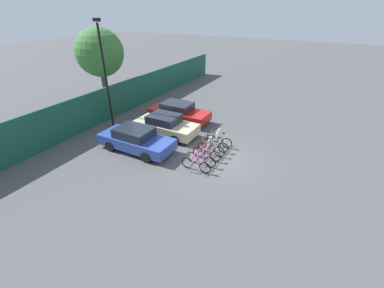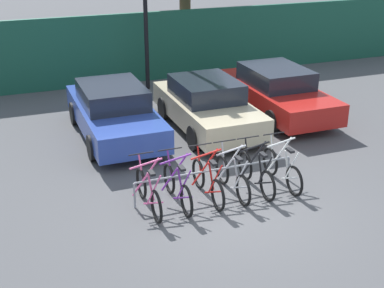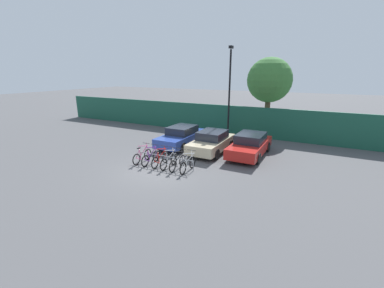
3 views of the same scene
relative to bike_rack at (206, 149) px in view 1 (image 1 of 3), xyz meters
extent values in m
plane|color=#4C4C4F|center=(0.07, -0.68, -0.48)|extent=(120.00, 120.00, 0.00)
cube|color=#19513D|center=(0.07, 8.82, 0.73)|extent=(36.00, 0.16, 2.42)
cylinder|color=gray|center=(0.00, 0.00, 0.07)|extent=(3.53, 0.04, 0.04)
cylinder|color=gray|center=(-1.76, 0.00, -0.21)|extent=(0.04, 0.04, 0.55)
cylinder|color=gray|center=(1.76, 0.00, -0.21)|extent=(0.04, 0.04, 0.55)
torus|color=black|center=(-1.51, -0.68, -0.15)|extent=(0.06, 0.66, 0.66)
torus|color=black|center=(-1.51, 0.38, -0.15)|extent=(0.06, 0.66, 0.66)
cylinder|color=#E55993|center=(-1.51, 0.01, 0.17)|extent=(0.60, 0.04, 0.76)
cylinder|color=#E55993|center=(-1.51, -0.04, 0.48)|extent=(0.68, 0.04, 0.16)
cylinder|color=#E55993|center=(-1.51, -0.33, 0.11)|extent=(0.14, 0.04, 0.63)
cylinder|color=#E55993|center=(-1.51, -0.53, 0.13)|extent=(0.32, 0.03, 0.58)
cylinder|color=#E55993|center=(-1.51, -0.48, -0.18)|extent=(0.40, 0.03, 0.08)
cylinder|color=#E55993|center=(-1.51, 0.33, 0.19)|extent=(0.12, 0.04, 0.69)
cylinder|color=black|center=(-1.51, 0.29, 0.56)|extent=(0.52, 0.03, 0.03)
cube|color=black|center=(-1.51, -0.42, 0.45)|extent=(0.10, 0.22, 0.05)
torus|color=black|center=(-0.90, -0.68, -0.15)|extent=(0.06, 0.66, 0.66)
torus|color=black|center=(-0.90, 0.38, -0.15)|extent=(0.06, 0.66, 0.66)
cylinder|color=#752D99|center=(-0.90, 0.01, 0.17)|extent=(0.60, 0.04, 0.76)
cylinder|color=#752D99|center=(-0.90, -0.04, 0.48)|extent=(0.68, 0.04, 0.16)
cylinder|color=#752D99|center=(-0.90, -0.33, 0.11)|extent=(0.14, 0.04, 0.63)
cylinder|color=#752D99|center=(-0.90, -0.53, 0.13)|extent=(0.32, 0.03, 0.58)
cylinder|color=#752D99|center=(-0.90, -0.48, -0.18)|extent=(0.40, 0.03, 0.08)
cylinder|color=#752D99|center=(-0.90, 0.33, 0.19)|extent=(0.12, 0.04, 0.69)
cylinder|color=black|center=(-0.90, 0.29, 0.56)|extent=(0.52, 0.03, 0.03)
cube|color=black|center=(-0.90, -0.42, 0.45)|extent=(0.10, 0.22, 0.05)
torus|color=black|center=(-0.24, -0.68, -0.15)|extent=(0.06, 0.66, 0.66)
torus|color=black|center=(-0.24, 0.38, -0.15)|extent=(0.06, 0.66, 0.66)
cylinder|color=red|center=(-0.24, 0.01, 0.17)|extent=(0.60, 0.04, 0.76)
cylinder|color=red|center=(-0.24, -0.04, 0.48)|extent=(0.68, 0.04, 0.16)
cylinder|color=red|center=(-0.24, -0.33, 0.11)|extent=(0.14, 0.04, 0.63)
cylinder|color=red|center=(-0.24, -0.53, 0.13)|extent=(0.32, 0.03, 0.58)
cylinder|color=red|center=(-0.24, -0.48, -0.18)|extent=(0.40, 0.03, 0.08)
cylinder|color=red|center=(-0.24, 0.33, 0.19)|extent=(0.12, 0.04, 0.69)
cylinder|color=black|center=(-0.24, 0.29, 0.56)|extent=(0.52, 0.03, 0.03)
cube|color=black|center=(-0.24, -0.42, 0.45)|extent=(0.10, 0.22, 0.05)
torus|color=black|center=(0.33, -0.68, -0.15)|extent=(0.06, 0.66, 0.66)
torus|color=black|center=(0.33, 0.38, -0.15)|extent=(0.06, 0.66, 0.66)
cylinder|color=#B7B7BC|center=(0.33, 0.01, 0.17)|extent=(0.60, 0.04, 0.76)
cylinder|color=#B7B7BC|center=(0.33, -0.04, 0.48)|extent=(0.68, 0.04, 0.16)
cylinder|color=#B7B7BC|center=(0.33, -0.33, 0.11)|extent=(0.14, 0.04, 0.63)
cylinder|color=#B7B7BC|center=(0.33, -0.53, 0.13)|extent=(0.32, 0.03, 0.58)
cylinder|color=#B7B7BC|center=(0.33, -0.48, -0.18)|extent=(0.40, 0.03, 0.08)
cylinder|color=#B7B7BC|center=(0.33, 0.33, 0.19)|extent=(0.12, 0.04, 0.69)
cylinder|color=black|center=(0.33, 0.29, 0.56)|extent=(0.52, 0.03, 0.03)
cube|color=black|center=(0.33, -0.42, 0.45)|extent=(0.10, 0.22, 0.05)
torus|color=black|center=(0.88, -0.68, -0.15)|extent=(0.06, 0.66, 0.66)
torus|color=black|center=(0.88, 0.38, -0.15)|extent=(0.06, 0.66, 0.66)
cylinder|color=black|center=(0.88, 0.01, 0.17)|extent=(0.60, 0.04, 0.76)
cylinder|color=black|center=(0.88, -0.04, 0.48)|extent=(0.68, 0.04, 0.16)
cylinder|color=black|center=(0.88, -0.33, 0.11)|extent=(0.14, 0.04, 0.63)
cylinder|color=black|center=(0.88, -0.53, 0.13)|extent=(0.32, 0.03, 0.58)
cylinder|color=black|center=(0.88, -0.48, -0.18)|extent=(0.40, 0.03, 0.08)
cylinder|color=black|center=(0.88, 0.33, 0.19)|extent=(0.12, 0.04, 0.69)
cylinder|color=black|center=(0.88, 0.29, 0.56)|extent=(0.52, 0.03, 0.03)
cube|color=black|center=(0.88, -0.42, 0.45)|extent=(0.10, 0.22, 0.05)
torus|color=black|center=(1.51, -0.68, -0.15)|extent=(0.06, 0.66, 0.66)
torus|color=black|center=(1.51, 0.38, -0.15)|extent=(0.06, 0.66, 0.66)
cylinder|color=silver|center=(1.51, 0.01, 0.17)|extent=(0.60, 0.04, 0.76)
cylinder|color=silver|center=(1.51, -0.04, 0.48)|extent=(0.68, 0.04, 0.16)
cylinder|color=silver|center=(1.51, -0.33, 0.11)|extent=(0.14, 0.04, 0.63)
cylinder|color=silver|center=(1.51, -0.53, 0.13)|extent=(0.32, 0.03, 0.58)
cylinder|color=silver|center=(1.51, -0.48, -0.18)|extent=(0.40, 0.03, 0.08)
cylinder|color=silver|center=(1.51, 0.33, 0.19)|extent=(0.12, 0.04, 0.69)
cylinder|color=black|center=(1.51, 0.29, 0.56)|extent=(0.52, 0.03, 0.03)
cube|color=black|center=(1.51, -0.42, 0.45)|extent=(0.10, 0.22, 0.05)
cube|color=#2D479E|center=(-1.23, 3.93, 0.08)|extent=(1.80, 4.52, 0.62)
cube|color=#1E232D|center=(-1.23, 4.04, 0.65)|extent=(1.58, 2.08, 0.52)
cylinder|color=black|center=(-2.09, 5.24, -0.16)|extent=(0.20, 0.64, 0.64)
cylinder|color=black|center=(-0.38, 5.24, -0.16)|extent=(0.20, 0.64, 0.64)
cylinder|color=black|center=(-2.09, 2.62, -0.16)|extent=(0.20, 0.64, 0.64)
cylinder|color=black|center=(-0.38, 2.62, -0.16)|extent=(0.20, 0.64, 0.64)
cube|color=#C1B28E|center=(1.28, 3.54, 0.08)|extent=(1.80, 4.21, 0.62)
cube|color=#1E232D|center=(1.28, 3.64, 0.65)|extent=(1.58, 1.94, 0.52)
cylinder|color=black|center=(0.42, 4.76, -0.16)|extent=(0.20, 0.64, 0.64)
cylinder|color=black|center=(2.13, 4.76, -0.16)|extent=(0.20, 0.64, 0.64)
cylinder|color=black|center=(0.42, 2.31, -0.16)|extent=(0.20, 0.64, 0.64)
cylinder|color=black|center=(2.13, 2.31, -0.16)|extent=(0.20, 0.64, 0.64)
cube|color=red|center=(3.69, 3.99, 0.08)|extent=(1.80, 4.53, 0.62)
cube|color=#1E232D|center=(3.69, 4.10, 0.65)|extent=(1.58, 2.08, 0.52)
cylinder|color=black|center=(2.83, 5.30, -0.16)|extent=(0.20, 0.64, 0.64)
cylinder|color=black|center=(4.54, 5.30, -0.16)|extent=(0.20, 0.64, 0.64)
cylinder|color=black|center=(2.83, 2.67, -0.16)|extent=(0.20, 0.64, 0.64)
cylinder|color=black|center=(4.54, 2.67, -0.16)|extent=(0.20, 0.64, 0.64)
cylinder|color=black|center=(0.84, 7.83, 2.87)|extent=(0.14, 0.14, 6.70)
cube|color=black|center=(0.84, 7.83, 6.37)|extent=(0.24, 0.44, 0.20)
cylinder|color=brown|center=(3.25, 10.62, 1.06)|extent=(0.43, 0.43, 3.10)
sphere|color=#387033|center=(3.25, 10.62, 3.97)|extent=(3.61, 3.61, 3.61)
camera|label=1|loc=(-11.40, -5.25, 7.12)|focal=24.00mm
camera|label=2|loc=(-4.07, -9.26, 4.93)|focal=50.00mm
camera|label=3|loc=(7.63, -11.35, 4.62)|focal=24.00mm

